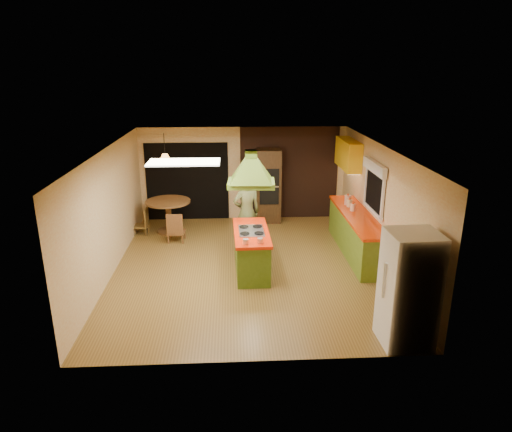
{
  "coord_description": "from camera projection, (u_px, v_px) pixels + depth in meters",
  "views": [
    {
      "loc": [
        -0.3,
        -8.78,
        4.02
      ],
      "look_at": [
        0.17,
        -0.1,
        1.15
      ],
      "focal_mm": 32.0,
      "sensor_mm": 36.0,
      "label": 1
    }
  ],
  "objects": [
    {
      "name": "brick_panel",
      "position": [
        289.0,
        173.0,
        12.34
      ],
      "size": [
        2.64,
        0.03,
        2.5
      ],
      "primitive_type": "cube",
      "color": "#381E14",
      "rests_on": "ground"
    },
    {
      "name": "canister_medium",
      "position": [
        349.0,
        203.0,
        10.51
      ],
      "size": [
        0.16,
        0.16,
        0.17
      ],
      "primitive_type": "cylinder",
      "rotation": [
        0.0,
        0.0,
        -0.33
      ],
      "color": "beige",
      "rests_on": "right_counter"
    },
    {
      "name": "window_right",
      "position": [
        375.0,
        178.0,
        9.57
      ],
      "size": [
        0.12,
        1.35,
        1.06
      ],
      "color": "black",
      "rests_on": "room_walls"
    },
    {
      "name": "ground",
      "position": [
        248.0,
        266.0,
        9.61
      ],
      "size": [
        6.5,
        6.5,
        0.0
      ],
      "primitive_type": "plane",
      "color": "olive",
      "rests_on": "ground"
    },
    {
      "name": "right_counter",
      "position": [
        356.0,
        234.0,
        10.16
      ],
      "size": [
        0.62,
        3.05,
        0.92
      ],
      "color": "olive",
      "rests_on": "ground"
    },
    {
      "name": "range_hood",
      "position": [
        251.0,
        163.0,
        8.71
      ],
      "size": [
        0.94,
        0.7,
        0.78
      ],
      "rotation": [
        0.0,
        0.0,
        -0.06
      ],
      "color": "#526F1B",
      "rests_on": "ceiling_plane"
    },
    {
      "name": "canister_large",
      "position": [
        348.0,
        200.0,
        10.66
      ],
      "size": [
        0.19,
        0.19,
        0.22
      ],
      "primitive_type": "cylinder",
      "rotation": [
        0.0,
        0.0,
        -0.32
      ],
      "color": "beige",
      "rests_on": "right_counter"
    },
    {
      "name": "man",
      "position": [
        247.0,
        212.0,
        10.29
      ],
      "size": [
        0.73,
        0.58,
        1.74
      ],
      "primitive_type": "imported",
      "rotation": [
        0.0,
        0.0,
        3.43
      ],
      "color": "#4E532C",
      "rests_on": "ground"
    },
    {
      "name": "canister_small",
      "position": [
        353.0,
        207.0,
        10.23
      ],
      "size": [
        0.15,
        0.15,
        0.16
      ],
      "primitive_type": "cylinder",
      "rotation": [
        0.0,
        0.0,
        -0.25
      ],
      "color": "#FFE8CD",
      "rests_on": "right_counter"
    },
    {
      "name": "room_walls",
      "position": [
        247.0,
        210.0,
        9.21
      ],
      "size": [
        5.5,
        6.5,
        6.5
      ],
      "color": "beige",
      "rests_on": "ground"
    },
    {
      "name": "nook_opening",
      "position": [
        187.0,
        182.0,
        12.26
      ],
      "size": [
        2.2,
        0.03,
        2.1
      ],
      "primitive_type": "cube",
      "color": "black",
      "rests_on": "ground"
    },
    {
      "name": "kitchen_island",
      "position": [
        251.0,
        251.0,
        9.28
      ],
      "size": [
        0.73,
        1.74,
        0.88
      ],
      "rotation": [
        0.0,
        0.0,
        0.02
      ],
      "color": "#4D6F1B",
      "rests_on": "ground"
    },
    {
      "name": "refrigerator",
      "position": [
        409.0,
        289.0,
        6.72
      ],
      "size": [
        0.75,
        0.71,
        1.77
      ],
      "primitive_type": "cube",
      "rotation": [
        0.0,
        0.0,
        0.03
      ],
      "color": "white",
      "rests_on": "ground"
    },
    {
      "name": "chair_near",
      "position": [
        176.0,
        227.0,
        10.88
      ],
      "size": [
        0.42,
        0.42,
        0.73
      ],
      "primitive_type": null,
      "rotation": [
        0.0,
        0.0,
        3.09
      ],
      "color": "brown",
      "rests_on": "ground"
    },
    {
      "name": "upper_cabinets",
      "position": [
        348.0,
        154.0,
        11.21
      ],
      "size": [
        0.34,
        1.4,
        0.7
      ],
      "primitive_type": "cube",
      "color": "yellow",
      "rests_on": "room_walls"
    },
    {
      "name": "dining_table",
      "position": [
        168.0,
        210.0,
        11.42
      ],
      "size": [
        1.11,
        1.11,
        0.83
      ],
      "rotation": [
        0.0,
        0.0,
        -0.29
      ],
      "color": "brown",
      "rests_on": "ground"
    },
    {
      "name": "pendant_lamp",
      "position": [
        165.0,
        158.0,
        11.01
      ],
      "size": [
        0.4,
        0.4,
        0.21
      ],
      "primitive_type": "cone",
      "rotation": [
        0.0,
        0.0,
        -0.29
      ],
      "color": "#FF9E3F",
      "rests_on": "ceiling_plane"
    },
    {
      "name": "ceiling_plane",
      "position": [
        247.0,
        148.0,
        8.82
      ],
      "size": [
        6.5,
        6.5,
        0.0
      ],
      "primitive_type": "plane",
      "rotation": [
        3.14,
        0.0,
        0.0
      ],
      "color": "silver",
      "rests_on": "room_walls"
    },
    {
      "name": "fluor_panel",
      "position": [
        184.0,
        162.0,
        7.63
      ],
      "size": [
        1.2,
        0.6,
        0.03
      ],
      "primitive_type": "cube",
      "color": "white",
      "rests_on": "ceiling_plane"
    },
    {
      "name": "wall_oven",
      "position": [
        268.0,
        186.0,
        12.13
      ],
      "size": [
        0.66,
        0.61,
        1.96
      ],
      "rotation": [
        0.0,
        0.0,
        -0.01
      ],
      "color": "#422A15",
      "rests_on": "ground"
    },
    {
      "name": "chair_left",
      "position": [
        140.0,
        221.0,
        11.37
      ],
      "size": [
        0.37,
        0.37,
        0.66
      ],
      "primitive_type": null,
      "rotation": [
        0.0,
        0.0,
        -1.61
      ],
      "color": "brown",
      "rests_on": "ground"
    }
  ]
}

